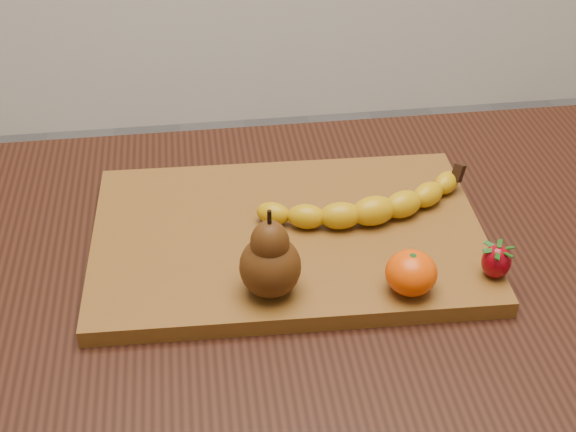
{
  "coord_description": "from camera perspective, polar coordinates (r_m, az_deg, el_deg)",
  "views": [
    {
      "loc": [
        -0.17,
        -0.67,
        1.34
      ],
      "look_at": [
        -0.07,
        0.07,
        0.8
      ],
      "focal_mm": 50.0,
      "sensor_mm": 36.0,
      "label": 1
    }
  ],
  "objects": [
    {
      "name": "pear",
      "position": [
        0.81,
        -1.29,
        -2.62
      ],
      "size": [
        0.09,
        0.09,
        0.1
      ],
      "primitive_type": null,
      "rotation": [
        0.0,
        0.0,
        -0.42
      ],
      "color": "#4A270B",
      "rests_on": "cutting_board"
    },
    {
      "name": "mandarin",
      "position": [
        0.84,
        8.75,
        -4.01
      ],
      "size": [
        0.06,
        0.06,
        0.05
      ],
      "primitive_type": "ellipsoid",
      "rotation": [
        0.0,
        0.0,
        0.14
      ],
      "color": "#EB4702",
      "rests_on": "cutting_board"
    },
    {
      "name": "banana",
      "position": [
        0.93,
        6.09,
        0.37
      ],
      "size": [
        0.23,
        0.09,
        0.03
      ],
      "primitive_type": null,
      "rotation": [
        0.0,
        0.0,
        0.16
      ],
      "color": "#C99909",
      "rests_on": "cutting_board"
    },
    {
      "name": "strawberry",
      "position": [
        0.88,
        14.61,
        -3.07
      ],
      "size": [
        0.03,
        0.03,
        0.04
      ],
      "primitive_type": null,
      "rotation": [
        0.0,
        0.0,
        0.07
      ],
      "color": "maroon",
      "rests_on": "cutting_board"
    },
    {
      "name": "cutting_board",
      "position": [
        0.93,
        0.0,
        -1.49
      ],
      "size": [
        0.46,
        0.32,
        0.02
      ],
      "primitive_type": "cube",
      "rotation": [
        0.0,
        0.0,
        -0.04
      ],
      "color": "brown",
      "rests_on": "table"
    },
    {
      "name": "table",
      "position": [
        0.97,
        4.94,
        -8.58
      ],
      "size": [
        1.0,
        0.7,
        0.76
      ],
      "color": "black",
      "rests_on": "ground"
    }
  ]
}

